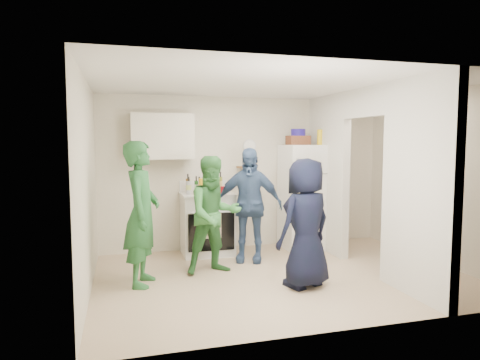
% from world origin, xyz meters
% --- Properties ---
extents(floor, '(4.80, 4.80, 0.00)m').
position_xyz_m(floor, '(0.00, 0.00, 0.00)').
color(floor, tan).
rests_on(floor, ground).
extents(wall_back, '(4.80, 0.00, 4.80)m').
position_xyz_m(wall_back, '(0.00, 1.70, 1.25)').
color(wall_back, silver).
rests_on(wall_back, floor).
extents(wall_front, '(4.80, 0.00, 4.80)m').
position_xyz_m(wall_front, '(0.00, -1.70, 1.25)').
color(wall_front, silver).
rests_on(wall_front, floor).
extents(wall_left, '(0.00, 3.40, 3.40)m').
position_xyz_m(wall_left, '(-2.40, 0.00, 1.25)').
color(wall_left, silver).
rests_on(wall_left, floor).
extents(wall_right, '(0.00, 3.40, 3.40)m').
position_xyz_m(wall_right, '(2.40, 0.00, 1.25)').
color(wall_right, silver).
rests_on(wall_right, floor).
extents(ceiling, '(4.80, 4.80, 0.00)m').
position_xyz_m(ceiling, '(0.00, 0.00, 2.50)').
color(ceiling, white).
rests_on(ceiling, wall_back).
extents(partition_pier_back, '(0.12, 1.20, 2.50)m').
position_xyz_m(partition_pier_back, '(1.20, 1.10, 1.25)').
color(partition_pier_back, silver).
rests_on(partition_pier_back, floor).
extents(partition_pier_front, '(0.12, 1.20, 2.50)m').
position_xyz_m(partition_pier_front, '(1.20, -1.10, 1.25)').
color(partition_pier_front, silver).
rests_on(partition_pier_front, floor).
extents(partition_header, '(0.12, 1.00, 0.40)m').
position_xyz_m(partition_header, '(1.20, 0.00, 2.30)').
color(partition_header, silver).
rests_on(partition_header, partition_pier_back).
extents(stove, '(0.81, 0.68, 0.97)m').
position_xyz_m(stove, '(-0.74, 1.37, 0.48)').
color(stove, white).
rests_on(stove, floor).
extents(upper_cabinet, '(0.95, 0.34, 0.70)m').
position_xyz_m(upper_cabinet, '(-1.40, 1.52, 1.85)').
color(upper_cabinet, silver).
rests_on(upper_cabinet, wall_back).
extents(fridge, '(0.71, 0.69, 1.72)m').
position_xyz_m(fridge, '(0.90, 1.34, 0.86)').
color(fridge, white).
rests_on(fridge, floor).
extents(wicker_basket, '(0.35, 0.25, 0.15)m').
position_xyz_m(wicker_basket, '(0.80, 1.39, 1.79)').
color(wicker_basket, brown).
rests_on(wicker_basket, fridge).
extents(blue_bowl, '(0.24, 0.24, 0.11)m').
position_xyz_m(blue_bowl, '(0.80, 1.39, 1.92)').
color(blue_bowl, '#20148B').
rests_on(blue_bowl, wicker_basket).
extents(yellow_cup_stack_top, '(0.09, 0.09, 0.25)m').
position_xyz_m(yellow_cup_stack_top, '(1.12, 1.24, 1.84)').
color(yellow_cup_stack_top, yellow).
rests_on(yellow_cup_stack_top, fridge).
extents(wall_clock, '(0.22, 0.02, 0.22)m').
position_xyz_m(wall_clock, '(0.05, 1.68, 1.70)').
color(wall_clock, white).
rests_on(wall_clock, wall_back).
extents(spice_shelf, '(0.35, 0.08, 0.03)m').
position_xyz_m(spice_shelf, '(0.00, 1.65, 1.35)').
color(spice_shelf, olive).
rests_on(spice_shelf, wall_back).
extents(nook_window, '(0.03, 0.70, 0.80)m').
position_xyz_m(nook_window, '(2.38, 0.20, 1.65)').
color(nook_window, black).
rests_on(nook_window, wall_right).
extents(nook_window_frame, '(0.04, 0.76, 0.86)m').
position_xyz_m(nook_window_frame, '(2.36, 0.20, 1.65)').
color(nook_window_frame, white).
rests_on(nook_window_frame, wall_right).
extents(nook_valance, '(0.04, 0.82, 0.18)m').
position_xyz_m(nook_valance, '(2.34, 0.20, 2.00)').
color(nook_valance, white).
rests_on(nook_valance, wall_right).
extents(yellow_cup_stack_stove, '(0.09, 0.09, 0.25)m').
position_xyz_m(yellow_cup_stack_stove, '(-0.86, 1.15, 1.09)').
color(yellow_cup_stack_stove, yellow).
rests_on(yellow_cup_stack_stove, stove).
extents(red_cup, '(0.09, 0.09, 0.12)m').
position_xyz_m(red_cup, '(-0.52, 1.17, 1.03)').
color(red_cup, '#AB0B17').
rests_on(red_cup, stove).
extents(person_green_left, '(0.57, 0.73, 1.78)m').
position_xyz_m(person_green_left, '(-1.79, 0.15, 0.89)').
color(person_green_left, '#296834').
rests_on(person_green_left, floor).
extents(person_green_center, '(0.85, 0.71, 1.58)m').
position_xyz_m(person_green_center, '(-0.83, 0.39, 0.79)').
color(person_green_center, '#3C8239').
rests_on(person_green_center, floor).
extents(person_denim, '(1.07, 0.77, 1.68)m').
position_xyz_m(person_denim, '(-0.22, 0.81, 0.84)').
color(person_denim, '#3B5182').
rests_on(person_denim, floor).
extents(person_navy, '(0.90, 0.75, 1.57)m').
position_xyz_m(person_navy, '(0.12, -0.46, 0.79)').
color(person_navy, black).
rests_on(person_navy, floor).
extents(person_nook, '(1.06, 1.23, 1.65)m').
position_xyz_m(person_nook, '(1.97, 0.15, 0.82)').
color(person_nook, black).
rests_on(person_nook, floor).
extents(bottle_a, '(0.06, 0.06, 0.30)m').
position_xyz_m(bottle_a, '(-1.02, 1.50, 1.12)').
color(bottle_a, brown).
rests_on(bottle_a, stove).
extents(bottle_b, '(0.06, 0.06, 0.28)m').
position_xyz_m(bottle_b, '(-0.92, 1.27, 1.11)').
color(bottle_b, '#1C5420').
rests_on(bottle_b, stove).
extents(bottle_c, '(0.06, 0.06, 0.25)m').
position_xyz_m(bottle_c, '(-0.83, 1.53, 1.09)').
color(bottle_c, '#B3BAC2').
rests_on(bottle_c, stove).
extents(bottle_d, '(0.07, 0.07, 0.30)m').
position_xyz_m(bottle_d, '(-0.71, 1.31, 1.12)').
color(bottle_d, maroon).
rests_on(bottle_d, stove).
extents(bottle_e, '(0.07, 0.07, 0.27)m').
position_xyz_m(bottle_e, '(-0.64, 1.56, 1.10)').
color(bottle_e, '#9BA2AC').
rests_on(bottle_e, stove).
extents(bottle_f, '(0.06, 0.06, 0.29)m').
position_xyz_m(bottle_f, '(-0.56, 1.41, 1.11)').
color(bottle_f, '#143916').
rests_on(bottle_f, stove).
extents(bottle_g, '(0.06, 0.06, 0.32)m').
position_xyz_m(bottle_g, '(-0.49, 1.50, 1.13)').
color(bottle_g, olive).
rests_on(bottle_g, stove).
extents(bottle_h, '(0.08, 0.08, 0.27)m').
position_xyz_m(bottle_h, '(-1.04, 1.25, 1.10)').
color(bottle_h, silver).
rests_on(bottle_h, stove).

